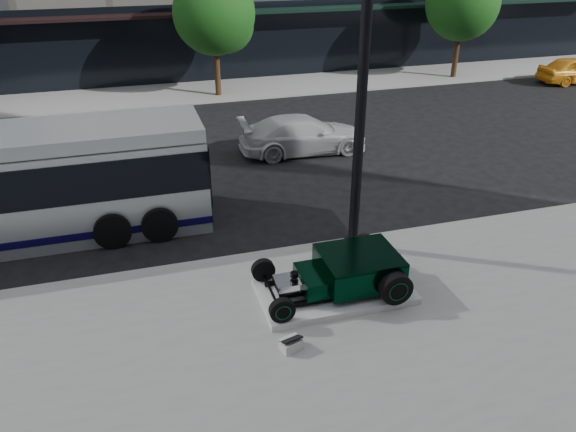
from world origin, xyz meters
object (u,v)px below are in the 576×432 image
object	(u,v)px
lamppost	(361,102)
white_sedan	(303,134)
yellow_taxi	(576,70)
hot_rod	(350,270)

from	to	relation	value
lamppost	white_sedan	size ratio (longest dim) A/B	1.75
lamppost	yellow_taxi	distance (m)	22.38
hot_rod	white_sedan	distance (m)	9.17
hot_rod	lamppost	xyz separation A→B (m)	(0.87, 1.86, 3.23)
hot_rod	lamppost	world-z (taller)	lamppost
lamppost	yellow_taxi	world-z (taller)	lamppost
hot_rod	white_sedan	world-z (taller)	white_sedan
lamppost	yellow_taxi	bearing A→B (deg)	35.44
lamppost	hot_rod	bearing A→B (deg)	-114.95
white_sedan	lamppost	bearing A→B (deg)	173.97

